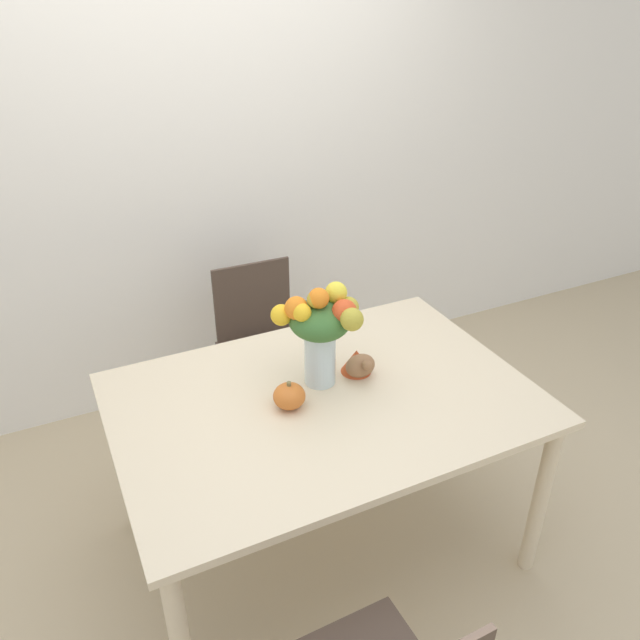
# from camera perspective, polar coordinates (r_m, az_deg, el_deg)

# --- Properties ---
(ground_plane) EXTENTS (12.00, 12.00, 0.00)m
(ground_plane) POSITION_cam_1_polar(r_m,az_deg,el_deg) (2.81, 0.32, -19.61)
(ground_plane) COLOR tan
(wall_back) EXTENTS (8.00, 0.06, 2.70)m
(wall_back) POSITION_cam_1_polar(r_m,az_deg,el_deg) (3.23, -10.79, 15.16)
(wall_back) COLOR white
(wall_back) RESTS_ON ground_plane
(dining_table) EXTENTS (1.50, 1.04, 0.76)m
(dining_table) POSITION_cam_1_polar(r_m,az_deg,el_deg) (2.34, 0.36, -8.68)
(dining_table) COLOR beige
(dining_table) RESTS_ON ground_plane
(flower_vase) EXTENTS (0.31, 0.27, 0.40)m
(flower_vase) POSITION_cam_1_polar(r_m,az_deg,el_deg) (2.23, 0.11, -0.74)
(flower_vase) COLOR silver
(flower_vase) RESTS_ON dining_table
(pumpkin) EXTENTS (0.12, 0.12, 0.11)m
(pumpkin) POSITION_cam_1_polar(r_m,az_deg,el_deg) (2.21, -2.80, -6.98)
(pumpkin) COLOR orange
(pumpkin) RESTS_ON dining_table
(turkey_figurine) EXTENTS (0.12, 0.16, 0.10)m
(turkey_figurine) POSITION_cam_1_polar(r_m,az_deg,el_deg) (2.39, 3.50, -3.93)
(turkey_figurine) COLOR #936642
(turkey_figurine) RESTS_ON dining_table
(dining_chair_near_window) EXTENTS (0.43, 0.43, 0.86)m
(dining_chair_near_window) POSITION_cam_1_polar(r_m,az_deg,el_deg) (3.16, -5.19, -2.43)
(dining_chair_near_window) COLOR #47382D
(dining_chair_near_window) RESTS_ON ground_plane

